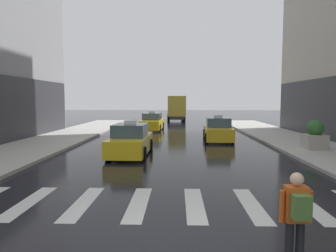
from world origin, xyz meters
The scene contains 7 objects.
crosswalk_markings centered at (0.00, 3.00, 0.00)m, with size 11.30×2.80×0.01m.
taxi_lead centered at (-2.13, 10.31, 0.72)m, with size 2.01×4.58×1.80m.
taxi_second centered at (3.15, 16.08, 0.72)m, with size 2.08×4.61×1.80m.
taxi_third centered at (-2.10, 23.29, 0.72)m, with size 2.12×4.63×1.80m.
box_truck centered at (0.10, 34.70, 1.85)m, with size 2.51×7.62×3.35m.
pedestrian_with_backpack centered at (2.28, -0.10, 0.97)m, with size 0.55×0.43×1.65m.
planter_mid_block centered at (7.91, 11.67, 0.87)m, with size 1.10×1.10×1.60m.
Camera 1 is at (0.30, -4.98, 2.85)m, focal length 31.92 mm.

